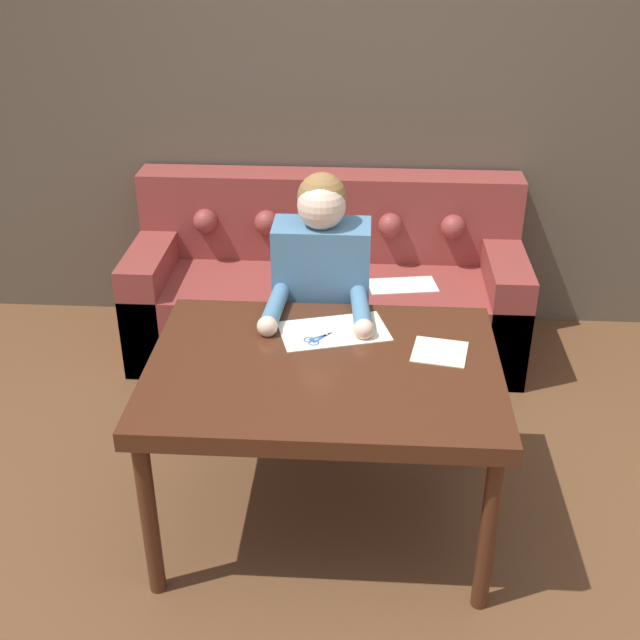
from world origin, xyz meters
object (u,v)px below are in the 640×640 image
Objects in this scene: scissors at (321,338)px; person at (321,311)px; dining_table at (324,380)px; couch at (327,291)px.

person is at bearing 93.10° from scissors.
person reaches higher than dining_table.
couch is 10.74× the size of scissors.
couch reaches higher than dining_table.
scissors reaches higher than dining_table.
person is (0.02, -0.80, 0.30)m from couch.
dining_table is 0.63× the size of couch.
couch is 0.85m from person.
couch is at bearing 91.93° from scissors.
person is 0.44m from scissors.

